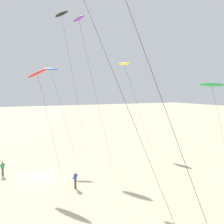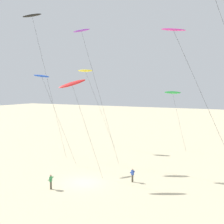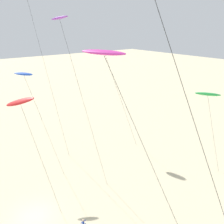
{
  "view_description": "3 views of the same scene",
  "coord_description": "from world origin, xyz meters",
  "px_view_note": "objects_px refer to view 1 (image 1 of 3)",
  "views": [
    {
      "loc": [
        27.79,
        -4.0,
        9.74
      ],
      "look_at": [
        -0.17,
        9.54,
        7.0
      ],
      "focal_mm": 38.86,
      "sensor_mm": 36.0,
      "label": 1
    },
    {
      "loc": [
        18.13,
        -27.62,
        11.3
      ],
      "look_at": [
        -0.03,
        7.49,
        7.93
      ],
      "focal_mm": 45.21,
      "sensor_mm": 36.0,
      "label": 2
    },
    {
      "loc": [
        21.79,
        -6.54,
        18.88
      ],
      "look_at": [
        0.22,
        10.06,
        9.37
      ],
      "focal_mm": 40.82,
      "sensor_mm": 36.0,
      "label": 3
    }
  ],
  "objects_px": {
    "kite_green": "(212,85)",
    "kite_red": "(38,73)",
    "kite_blue": "(51,70)",
    "kite_black": "(62,15)",
    "kite_yellow": "(124,64)",
    "kite_purple": "(79,21)",
    "kite_flyer_middle": "(3,168)",
    "kite_flyer_nearest": "(75,180)"
  },
  "relations": [
    {
      "from": "kite_blue",
      "to": "kite_flyer_middle",
      "type": "height_order",
      "value": "kite_blue"
    },
    {
      "from": "kite_black",
      "to": "kite_yellow",
      "type": "bearing_deg",
      "value": 73.26
    },
    {
      "from": "kite_yellow",
      "to": "kite_flyer_nearest",
      "type": "bearing_deg",
      "value": -42.01
    },
    {
      "from": "kite_blue",
      "to": "kite_yellow",
      "type": "bearing_deg",
      "value": 94.74
    },
    {
      "from": "kite_black",
      "to": "kite_blue",
      "type": "xyz_separation_m",
      "value": [
        4.19,
        -2.86,
        -9.45
      ]
    },
    {
      "from": "kite_purple",
      "to": "kite_flyer_middle",
      "type": "distance_m",
      "value": 21.03
    },
    {
      "from": "kite_red",
      "to": "kite_blue",
      "type": "height_order",
      "value": "kite_blue"
    },
    {
      "from": "kite_green",
      "to": "kite_red",
      "type": "distance_m",
      "value": 22.15
    },
    {
      "from": "kite_flyer_nearest",
      "to": "kite_purple",
      "type": "bearing_deg",
      "value": 158.58
    },
    {
      "from": "kite_blue",
      "to": "kite_flyer_nearest",
      "type": "bearing_deg",
      "value": -3.45
    },
    {
      "from": "kite_red",
      "to": "kite_yellow",
      "type": "bearing_deg",
      "value": 117.68
    },
    {
      "from": "kite_black",
      "to": "kite_flyer_middle",
      "type": "xyz_separation_m",
      "value": [
        11.55,
        -10.16,
        -21.44
      ]
    },
    {
      "from": "kite_green",
      "to": "kite_red",
      "type": "xyz_separation_m",
      "value": [
        -6.66,
        -21.08,
        1.29
      ]
    },
    {
      "from": "kite_black",
      "to": "kite_green",
      "type": "xyz_separation_m",
      "value": [
        18.32,
        15.08,
        -11.85
      ]
    },
    {
      "from": "kite_yellow",
      "to": "kite_green",
      "type": "bearing_deg",
      "value": 17.38
    },
    {
      "from": "kite_flyer_nearest",
      "to": "kite_flyer_middle",
      "type": "distance_m",
      "value": 9.61
    },
    {
      "from": "kite_blue",
      "to": "kite_green",
      "type": "bearing_deg",
      "value": 51.78
    },
    {
      "from": "kite_purple",
      "to": "kite_flyer_middle",
      "type": "relative_size",
      "value": 11.82
    },
    {
      "from": "kite_black",
      "to": "kite_flyer_middle",
      "type": "bearing_deg",
      "value": -41.34
    },
    {
      "from": "kite_green",
      "to": "kite_yellow",
      "type": "xyz_separation_m",
      "value": [
        -15.22,
        -4.76,
        3.97
      ]
    },
    {
      "from": "kite_black",
      "to": "kite_purple",
      "type": "distance_m",
      "value": 9.72
    },
    {
      "from": "kite_red",
      "to": "kite_flyer_middle",
      "type": "xyz_separation_m",
      "value": [
        -0.11,
        -4.15,
        -10.88
      ]
    },
    {
      "from": "kite_red",
      "to": "kite_flyer_nearest",
      "type": "xyz_separation_m",
      "value": [
        7.03,
        2.27,
        -10.88
      ]
    },
    {
      "from": "kite_purple",
      "to": "kite_yellow",
      "type": "xyz_separation_m",
      "value": [
        -6.08,
        10.32,
        -4.7
      ]
    },
    {
      "from": "kite_purple",
      "to": "kite_red",
      "type": "relative_size",
      "value": 1.57
    },
    {
      "from": "kite_green",
      "to": "kite_flyer_middle",
      "type": "relative_size",
      "value": 6.52
    },
    {
      "from": "kite_red",
      "to": "kite_flyer_nearest",
      "type": "bearing_deg",
      "value": 17.89
    },
    {
      "from": "kite_black",
      "to": "kite_blue",
      "type": "relative_size",
      "value": 1.73
    },
    {
      "from": "kite_red",
      "to": "kite_flyer_middle",
      "type": "bearing_deg",
      "value": -91.57
    },
    {
      "from": "kite_yellow",
      "to": "kite_blue",
      "type": "bearing_deg",
      "value": -85.26
    },
    {
      "from": "kite_green",
      "to": "kite_purple",
      "type": "bearing_deg",
      "value": -121.21
    },
    {
      "from": "kite_black",
      "to": "kite_yellow",
      "type": "relative_size",
      "value": 1.56
    },
    {
      "from": "kite_green",
      "to": "kite_yellow",
      "type": "distance_m",
      "value": 16.44
    },
    {
      "from": "kite_black",
      "to": "kite_flyer_middle",
      "type": "relative_size",
      "value": 13.78
    },
    {
      "from": "kite_green",
      "to": "kite_red",
      "type": "relative_size",
      "value": 0.86
    },
    {
      "from": "kite_black",
      "to": "kite_purple",
      "type": "relative_size",
      "value": 1.17
    },
    {
      "from": "kite_flyer_nearest",
      "to": "kite_green",
      "type": "bearing_deg",
      "value": 91.14
    },
    {
      "from": "kite_red",
      "to": "kite_blue",
      "type": "xyz_separation_m",
      "value": [
        -7.47,
        3.14,
        1.11
      ]
    },
    {
      "from": "kite_red",
      "to": "kite_blue",
      "type": "relative_size",
      "value": 0.95
    },
    {
      "from": "kite_black",
      "to": "kite_red",
      "type": "distance_m",
      "value": 16.84
    },
    {
      "from": "kite_green",
      "to": "kite_flyer_middle",
      "type": "height_order",
      "value": "kite_green"
    },
    {
      "from": "kite_black",
      "to": "kite_purple",
      "type": "xyz_separation_m",
      "value": [
        9.18,
        -0.01,
        -3.18
      ]
    }
  ]
}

